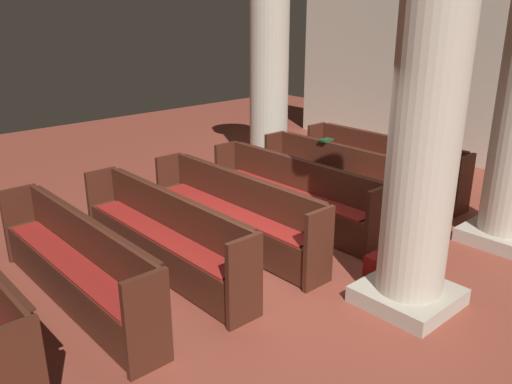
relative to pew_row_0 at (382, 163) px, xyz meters
name	(u,v)px	position (x,y,z in m)	size (l,w,h in m)	color
ground_plane	(266,270)	(0.80, -3.45, -0.50)	(19.20, 19.20, 0.00)	brown
pew_row_0	(382,163)	(0.00, 0.00, 0.00)	(3.02, 0.46, 0.93)	#4C2316
pew_row_1	(341,176)	(0.00, -1.09, 0.00)	(3.02, 0.46, 0.93)	#4C2316
pew_row_2	(293,191)	(0.00, -2.18, 0.00)	(3.02, 0.47, 0.93)	#4C2316
pew_row_3	(234,210)	(0.00, -3.27, 0.00)	(3.02, 0.46, 0.93)	#4C2316
pew_row_4	(163,233)	(0.00, -4.35, 0.00)	(3.02, 0.46, 0.93)	#4C2316
pew_row_5	(75,261)	(0.00, -5.44, 0.00)	(3.02, 0.47, 0.93)	#4C2316
pillar_far_side	(269,63)	(-2.31, -0.47, 1.51)	(1.05, 1.05, 3.87)	#B6AD9A
pillar_aisle_rear	(427,118)	(2.36, -2.83, 1.51)	(1.00, 1.00, 3.87)	#B6AD9A
lectern	(432,154)	(0.21, 1.26, -0.04)	(0.48, 0.45, 1.08)	#411E13
hymn_book	(326,140)	(-0.50, -0.90, 0.45)	(0.14, 0.22, 0.03)	#194723
kneeler_box_red	(381,267)	(1.83, -2.56, -0.37)	(0.33, 0.28, 0.26)	maroon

